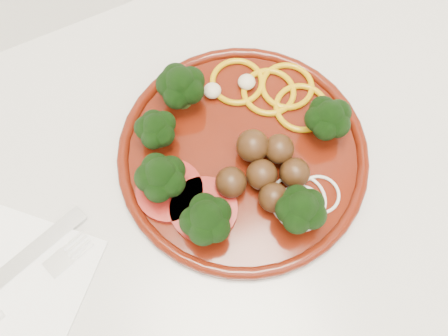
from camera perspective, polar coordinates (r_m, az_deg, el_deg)
name	(u,v)px	position (r m, az deg, el deg)	size (l,w,h in m)	color
counter	(196,278)	(1.02, -3.23, -12.39)	(2.40, 0.60, 0.90)	beige
plate	(239,155)	(0.58, 1.71, 1.52)	(0.30, 0.30, 0.07)	#471006
napkin	(1,291)	(0.60, -24.08, -12.75)	(0.17, 0.17, 0.00)	white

